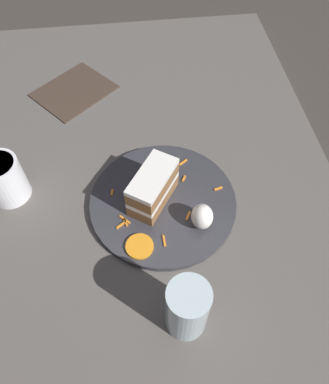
{
  "coord_description": "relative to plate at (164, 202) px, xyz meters",
  "views": [
    {
      "loc": [
        -0.48,
        0.0,
        0.69
      ],
      "look_at": [
        -0.06,
        -0.05,
        0.08
      ],
      "focal_mm": 35.0,
      "sensor_mm": 36.0,
      "label": 1
    }
  ],
  "objects": [
    {
      "name": "cake_slice",
      "position": [
        0.01,
        0.02,
        0.05
      ],
      "size": [
        0.13,
        0.11,
        0.08
      ],
      "rotation": [
        0.0,
        0.0,
        0.98
      ],
      "color": "brown",
      "rests_on": "plate"
    },
    {
      "name": "plate",
      "position": [
        0.0,
        0.0,
        0.0
      ],
      "size": [
        0.3,
        0.3,
        0.01
      ],
      "primitive_type": "cylinder",
      "color": "#333338",
      "rests_on": "dining_table"
    },
    {
      "name": "drinking_glass",
      "position": [
        -0.24,
        -0.01,
        0.05
      ],
      "size": [
        0.07,
        0.07,
        0.13
      ],
      "color": "silver",
      "rests_on": "dining_table"
    },
    {
      "name": "ground_plane",
      "position": [
        0.06,
        0.05,
        -0.05
      ],
      "size": [
        6.0,
        6.0,
        0.0
      ],
      "primitive_type": "plane",
      "color": "#38332D",
      "rests_on": "ground"
    },
    {
      "name": "coffee_mug",
      "position": [
        0.07,
        0.31,
        0.05
      ],
      "size": [
        0.08,
        0.08,
        0.1
      ],
      "color": "white",
      "rests_on": "dining_table"
    },
    {
      "name": "menu_card",
      "position": [
        0.38,
        0.19,
        -0.01
      ],
      "size": [
        0.24,
        0.24,
        0.0
      ],
      "primitive_type": "cube",
      "rotation": [
        0.0,
        0.0,
        0.71
      ],
      "color": "#423328",
      "rests_on": "dining_table"
    },
    {
      "name": "dining_table",
      "position": [
        0.06,
        0.05,
        -0.03
      ],
      "size": [
        1.26,
        0.87,
        0.04
      ],
      "primitive_type": "cube",
      "color": "#56514C",
      "rests_on": "ground"
    },
    {
      "name": "cream_dollop",
      "position": [
        -0.06,
        -0.07,
        0.03
      ],
      "size": [
        0.05,
        0.04,
        0.05
      ],
      "primitive_type": "ellipsoid",
      "color": "white",
      "rests_on": "plate"
    },
    {
      "name": "carrot_shreds_scatter",
      "position": [
        -0.01,
        0.01,
        0.01
      ],
      "size": [
        0.21,
        0.23,
        0.0
      ],
      "color": "orange",
      "rests_on": "plate"
    },
    {
      "name": "orange_garnish",
      "position": [
        -0.1,
        0.06,
        0.01
      ],
      "size": [
        0.05,
        0.05,
        0.01
      ],
      "primitive_type": "cylinder",
      "color": "orange",
      "rests_on": "plate"
    }
  ]
}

